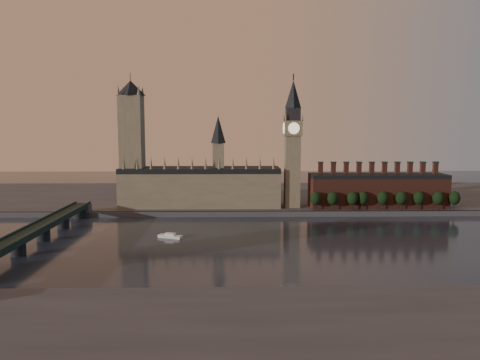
% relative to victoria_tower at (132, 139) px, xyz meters
% --- Properties ---
extents(ground, '(900.00, 900.00, 0.00)m').
position_rel_victoria_tower_xyz_m(ground, '(120.00, -115.00, -59.09)').
color(ground, black).
rests_on(ground, ground).
extents(north_bank, '(900.00, 182.00, 4.00)m').
position_rel_victoria_tower_xyz_m(north_bank, '(120.00, 63.04, -57.09)').
color(north_bank, '#4C4C51').
rests_on(north_bank, ground).
extents(palace_of_westminster, '(130.00, 30.30, 74.00)m').
position_rel_victoria_tower_xyz_m(palace_of_westminster, '(55.59, -0.09, -37.46)').
color(palace_of_westminster, gray).
rests_on(palace_of_westminster, north_bank).
extents(victoria_tower, '(24.00, 24.00, 108.00)m').
position_rel_victoria_tower_xyz_m(victoria_tower, '(0.00, 0.00, 0.00)').
color(victoria_tower, gray).
rests_on(victoria_tower, north_bank).
extents(big_ben, '(15.00, 15.00, 107.00)m').
position_rel_victoria_tower_xyz_m(big_ben, '(130.00, -5.00, -2.26)').
color(big_ben, gray).
rests_on(big_ben, north_bank).
extents(chimney_block, '(110.00, 25.00, 37.00)m').
position_rel_victoria_tower_xyz_m(chimney_block, '(200.00, -5.00, -41.27)').
color(chimney_block, brown).
rests_on(chimney_block, north_bank).
extents(embankment_tree_0, '(8.60, 8.60, 14.88)m').
position_rel_victoria_tower_xyz_m(embankment_tree_0, '(146.47, -21.19, -45.62)').
color(embankment_tree_0, black).
rests_on(embankment_tree_0, north_bank).
extents(embankment_tree_1, '(8.60, 8.60, 14.88)m').
position_rel_victoria_tower_xyz_m(embankment_tree_1, '(159.91, -21.36, -45.62)').
color(embankment_tree_1, black).
rests_on(embankment_tree_1, north_bank).
extents(embankment_tree_2, '(8.60, 8.60, 14.88)m').
position_rel_victoria_tower_xyz_m(embankment_tree_2, '(175.58, -21.25, -45.62)').
color(embankment_tree_2, black).
rests_on(embankment_tree_2, north_bank).
extents(embankment_tree_3, '(8.60, 8.60, 14.88)m').
position_rel_victoria_tower_xyz_m(embankment_tree_3, '(184.01, -19.92, -45.62)').
color(embankment_tree_3, black).
rests_on(embankment_tree_3, north_bank).
extents(embankment_tree_4, '(8.60, 8.60, 14.88)m').
position_rel_victoria_tower_xyz_m(embankment_tree_4, '(199.78, -19.96, -45.62)').
color(embankment_tree_4, black).
rests_on(embankment_tree_4, north_bank).
extents(embankment_tree_5, '(8.60, 8.60, 14.88)m').
position_rel_victoria_tower_xyz_m(embankment_tree_5, '(214.12, -20.65, -45.62)').
color(embankment_tree_5, black).
rests_on(embankment_tree_5, north_bank).
extents(embankment_tree_6, '(8.60, 8.60, 14.88)m').
position_rel_victoria_tower_xyz_m(embankment_tree_6, '(228.51, -19.58, -45.62)').
color(embankment_tree_6, black).
rests_on(embankment_tree_6, north_bank).
extents(embankment_tree_7, '(8.60, 8.60, 14.88)m').
position_rel_victoria_tower_xyz_m(embankment_tree_7, '(243.04, -21.25, -45.62)').
color(embankment_tree_7, black).
rests_on(embankment_tree_7, north_bank).
extents(embankment_tree_8, '(8.60, 8.60, 14.88)m').
position_rel_victoria_tower_xyz_m(embankment_tree_8, '(256.32, -20.91, -45.62)').
color(embankment_tree_8, black).
rests_on(embankment_tree_8, north_bank).
extents(westminster_bridge, '(14.00, 200.00, 11.55)m').
position_rel_victoria_tower_xyz_m(westminster_bridge, '(-35.00, -117.70, -51.65)').
color(westminster_bridge, black).
rests_on(westminster_bridge, ground).
extents(river_boat, '(16.11, 9.90, 3.11)m').
position_rel_victoria_tower_xyz_m(river_boat, '(42.18, -93.19, -57.90)').
color(river_boat, silver).
rests_on(river_boat, ground).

